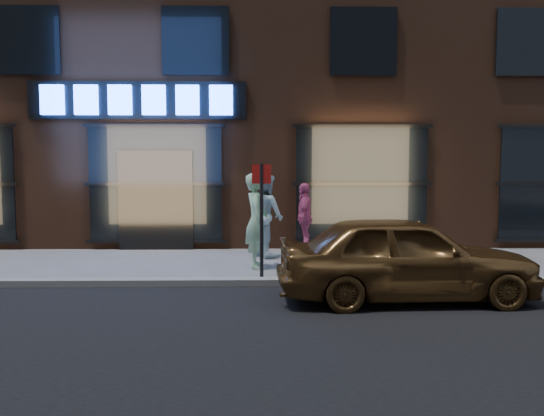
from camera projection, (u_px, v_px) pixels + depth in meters
The scene contains 8 objects.
ground at pixel (111, 286), 9.02m from camera, with size 90.00×90.00×0.00m, color slate.
curb at pixel (111, 282), 9.01m from camera, with size 60.00×0.25×0.12m, color gray.
storefront_building at pixel (180, 66), 16.56m from camera, with size 30.20×8.28×10.30m.
man_bowtie at pixel (256, 221), 10.56m from camera, with size 0.69×0.45×1.89m, color #A3D6AC.
man_cap at pixel (266, 215), 11.90m from camera, with size 0.91×0.71×1.87m, color silver.
passerby at pixel (305, 217), 12.62m from camera, with size 0.96×0.40×1.63m, color #D9598F.
gold_sedan at pixel (405, 257), 8.03m from camera, with size 1.56×3.87×1.32m, color brown.
sign_post at pixel (262, 211), 9.21m from camera, with size 0.33×0.07×2.09m.
Camera 1 is at (2.58, -8.93, 2.05)m, focal length 35.00 mm.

